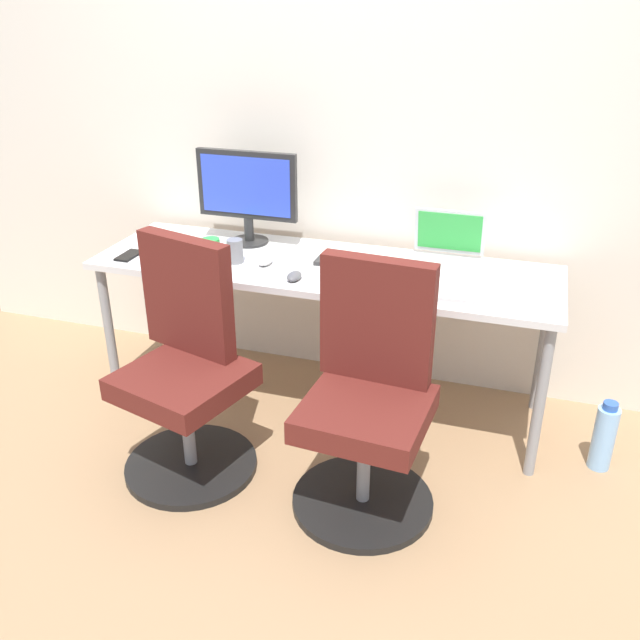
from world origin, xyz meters
The scene contains 15 objects.
ground_plane centered at (0.00, 0.00, 0.00)m, with size 5.28×5.28×0.00m, color #9E7A56.
back_wall centered at (0.00, 0.39, 1.30)m, with size 4.40×0.04×2.60m, color silver.
desk centered at (0.00, 0.00, 0.65)m, with size 2.03×0.62×0.70m.
office_chair_left centered at (-0.38, -0.59, 0.42)m, with size 0.54×0.54×0.94m.
office_chair_right centered at (0.36, -0.59, 0.42)m, with size 0.54×0.54×0.94m.
water_bottle_on_floor centered at (1.24, -0.12, 0.15)m, with size 0.09×0.09×0.31m.
desktop_monitor centered at (-0.42, 0.17, 0.95)m, with size 0.48×0.18×0.43m.
open_laptop centered at (0.50, 0.18, 0.76)m, with size 0.31×0.27×0.22m.
keyboard_by_monitor centered at (0.13, 0.03, 0.71)m, with size 0.34×0.12×0.02m, color #2D2D2D.
keyboard_by_laptop centered at (0.52, -0.18, 0.71)m, with size 0.34×0.12×0.02m, color #B7B7B7.
mouse_by_monitor centered at (-0.24, -0.08, 0.72)m, with size 0.06×0.10×0.03m, color #B7B7B7.
mouse_by_laptop centered at (-0.06, -0.20, 0.72)m, with size 0.06×0.10×0.03m, color #515156.
coffee_mug centered at (-0.50, -0.08, 0.75)m, with size 0.08×0.08×0.09m, color green.
pen_cup centered at (-0.38, -0.09, 0.76)m, with size 0.07×0.07×0.10m, color slate.
phone_near_monitor centered at (-0.86, -0.17, 0.71)m, with size 0.07×0.14×0.01m, color black.
Camera 1 is at (0.84, -2.67, 1.79)m, focal length 38.55 mm.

